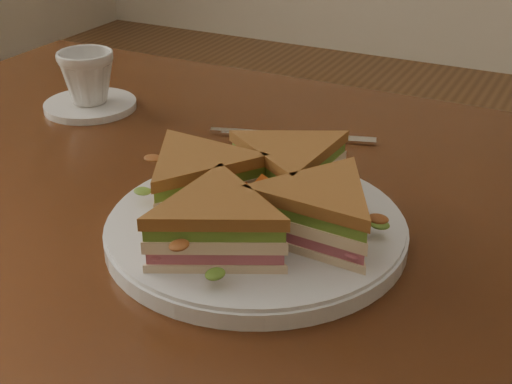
{
  "coord_description": "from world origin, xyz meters",
  "views": [
    {
      "loc": [
        0.33,
        -0.6,
        1.11
      ],
      "look_at": [
        0.05,
        -0.07,
        0.8
      ],
      "focal_mm": 50.0,
      "sensor_mm": 36.0,
      "label": 1
    }
  ],
  "objects_px": {
    "sandwich_wedges": "(256,197)",
    "coffee_cup": "(87,77)",
    "saucer": "(90,105)",
    "plate": "(256,230)",
    "knife": "(287,136)",
    "spoon": "(198,159)",
    "table": "(241,273)"
  },
  "relations": [
    {
      "from": "sandwich_wedges",
      "to": "coffee_cup",
      "type": "relative_size",
      "value": 3.64
    },
    {
      "from": "sandwich_wedges",
      "to": "saucer",
      "type": "height_order",
      "value": "sandwich_wedges"
    },
    {
      "from": "saucer",
      "to": "coffee_cup",
      "type": "bearing_deg",
      "value": 0.0
    },
    {
      "from": "plate",
      "to": "sandwich_wedges",
      "type": "bearing_deg",
      "value": 180.0
    },
    {
      "from": "knife",
      "to": "saucer",
      "type": "distance_m",
      "value": 0.3
    },
    {
      "from": "spoon",
      "to": "saucer",
      "type": "height_order",
      "value": "same"
    },
    {
      "from": "knife",
      "to": "saucer",
      "type": "relative_size",
      "value": 1.61
    },
    {
      "from": "sandwich_wedges",
      "to": "saucer",
      "type": "distance_m",
      "value": 0.43
    },
    {
      "from": "knife",
      "to": "plate",
      "type": "bearing_deg",
      "value": -89.98
    },
    {
      "from": "spoon",
      "to": "coffee_cup",
      "type": "distance_m",
      "value": 0.25
    },
    {
      "from": "plate",
      "to": "knife",
      "type": "bearing_deg",
      "value": 108.01
    },
    {
      "from": "table",
      "to": "sandwich_wedges",
      "type": "height_order",
      "value": "sandwich_wedges"
    },
    {
      "from": "spoon",
      "to": "coffee_cup",
      "type": "relative_size",
      "value": 2.14
    },
    {
      "from": "sandwich_wedges",
      "to": "coffee_cup",
      "type": "xyz_separation_m",
      "value": [
        -0.37,
        0.21,
        0.0
      ]
    },
    {
      "from": "plate",
      "to": "coffee_cup",
      "type": "xyz_separation_m",
      "value": [
        -0.37,
        0.21,
        0.04
      ]
    },
    {
      "from": "spoon",
      "to": "coffee_cup",
      "type": "height_order",
      "value": "coffee_cup"
    },
    {
      "from": "table",
      "to": "saucer",
      "type": "relative_size",
      "value": 9.24
    },
    {
      "from": "sandwich_wedges",
      "to": "plate",
      "type": "bearing_deg",
      "value": 0.0
    },
    {
      "from": "saucer",
      "to": "coffee_cup",
      "type": "height_order",
      "value": "coffee_cup"
    },
    {
      "from": "plate",
      "to": "knife",
      "type": "relative_size",
      "value": 1.41
    },
    {
      "from": "table",
      "to": "spoon",
      "type": "height_order",
      "value": "spoon"
    },
    {
      "from": "spoon",
      "to": "saucer",
      "type": "relative_size",
      "value": 1.3
    },
    {
      "from": "table",
      "to": "spoon",
      "type": "xyz_separation_m",
      "value": [
        -0.09,
        0.05,
        0.1
      ]
    },
    {
      "from": "plate",
      "to": "coffee_cup",
      "type": "height_order",
      "value": "coffee_cup"
    },
    {
      "from": "knife",
      "to": "saucer",
      "type": "xyz_separation_m",
      "value": [
        -0.29,
        -0.03,
        0.0
      ]
    },
    {
      "from": "plate",
      "to": "coffee_cup",
      "type": "distance_m",
      "value": 0.43
    },
    {
      "from": "saucer",
      "to": "spoon",
      "type": "bearing_deg",
      "value": -20.3
    },
    {
      "from": "plate",
      "to": "sandwich_wedges",
      "type": "height_order",
      "value": "sandwich_wedges"
    },
    {
      "from": "coffee_cup",
      "to": "table",
      "type": "bearing_deg",
      "value": -5.82
    },
    {
      "from": "sandwich_wedges",
      "to": "knife",
      "type": "xyz_separation_m",
      "value": [
        -0.08,
        0.24,
        -0.04
      ]
    },
    {
      "from": "sandwich_wedges",
      "to": "spoon",
      "type": "xyz_separation_m",
      "value": [
        -0.14,
        0.12,
        -0.04
      ]
    },
    {
      "from": "table",
      "to": "coffee_cup",
      "type": "distance_m",
      "value": 0.38
    }
  ]
}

